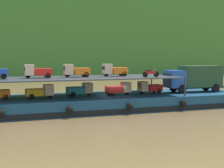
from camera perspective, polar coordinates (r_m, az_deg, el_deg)
ground_plane at (r=40.21m, az=0.19°, el=-3.83°), size 400.00×400.00×0.00m
cargo_barge at (r=40.09m, az=0.20°, el=-2.78°), size 30.27×9.19×1.50m
covered_lorry at (r=44.27m, az=12.71°, el=0.97°), size 7.91×2.52×3.10m
cargo_rack at (r=38.65m, az=-5.07°, el=0.94°), size 21.07×7.86×2.00m
mini_truck_lower_aft at (r=37.41m, az=-11.12°, el=-1.16°), size 2.78×1.27×1.38m
mini_truck_lower_mid at (r=39.14m, az=-4.99°, el=-0.85°), size 2.79×1.29×1.38m
mini_truck_lower_fore at (r=39.93m, az=1.07°, el=-0.73°), size 2.77×1.26×1.38m
mini_truck_lower_bow at (r=41.87m, az=5.83°, el=-0.51°), size 2.79×1.29×1.38m
mini_truck_upper_mid at (r=38.10m, az=-11.48°, el=1.95°), size 2.79×1.29×1.38m
mini_truck_upper_fore at (r=39.22m, az=-5.57°, el=2.09°), size 2.79×1.28×1.38m
mini_truck_upper_bow at (r=40.70m, az=0.39°, el=2.19°), size 2.77×1.24×1.38m
motorcycle_upper_port at (r=39.06m, az=6.03°, el=1.70°), size 1.90×0.55×0.87m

